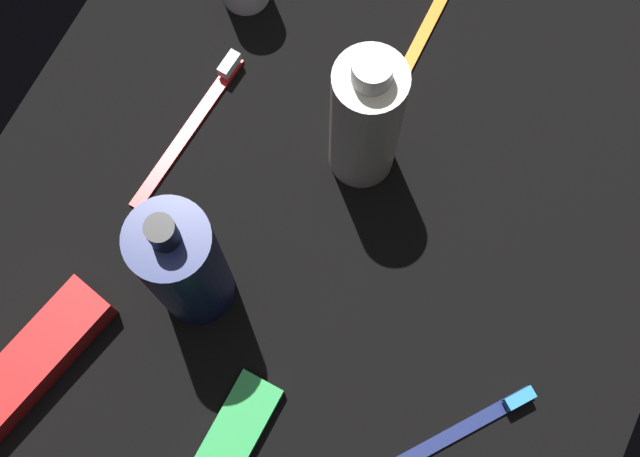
% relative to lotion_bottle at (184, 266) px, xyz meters
% --- Properties ---
extents(ground_plane, '(0.84, 0.64, 0.01)m').
position_rel_lotion_bottle_xyz_m(ground_plane, '(-0.09, 0.08, -0.09)').
color(ground_plane, black).
extents(lotion_bottle, '(0.07, 0.07, 0.20)m').
position_rel_lotion_bottle_xyz_m(lotion_bottle, '(0.00, 0.00, 0.00)').
color(lotion_bottle, '#151E50').
rests_on(lotion_bottle, ground_plane).
extents(bodywash_bottle, '(0.06, 0.06, 0.19)m').
position_rel_lotion_bottle_xyz_m(bodywash_bottle, '(-0.18, 0.08, -0.00)').
color(bodywash_bottle, silver).
rests_on(bodywash_bottle, ground_plane).
extents(toothbrush_navy, '(0.15, 0.12, 0.02)m').
position_rel_lotion_bottle_xyz_m(toothbrush_navy, '(0.02, 0.26, -0.08)').
color(toothbrush_navy, navy).
rests_on(toothbrush_navy, ground_plane).
extents(toothbrush_orange, '(0.18, 0.01, 0.02)m').
position_rel_lotion_bottle_xyz_m(toothbrush_orange, '(-0.32, 0.08, -0.08)').
color(toothbrush_orange, orange).
rests_on(toothbrush_orange, ground_plane).
extents(toothbrush_red, '(0.18, 0.03, 0.02)m').
position_rel_lotion_bottle_xyz_m(toothbrush_red, '(-0.14, -0.08, -0.08)').
color(toothbrush_red, red).
rests_on(toothbrush_red, ground_plane).
extents(toothpaste_box_red, '(0.18, 0.08, 0.03)m').
position_rel_lotion_bottle_xyz_m(toothpaste_box_red, '(0.13, -0.10, -0.07)').
color(toothpaste_box_red, red).
rests_on(toothpaste_box_red, ground_plane).
extents(snack_bar_green, '(0.11, 0.04, 0.01)m').
position_rel_lotion_bottle_xyz_m(snack_bar_green, '(0.10, 0.09, -0.08)').
color(snack_bar_green, green).
rests_on(snack_bar_green, ground_plane).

